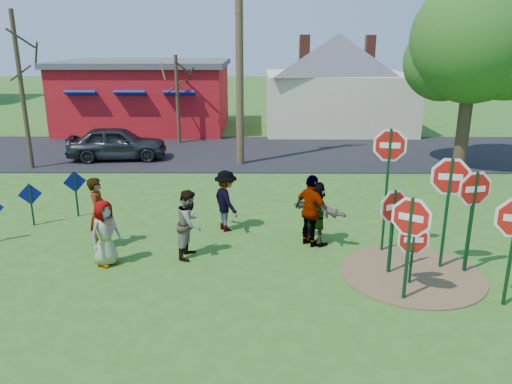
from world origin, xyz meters
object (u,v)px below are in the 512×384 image
stop_sign_b (389,159)px  leafy_tree (476,47)px  person_b (99,213)px  stop_sign_a (410,226)px  utility_pole (239,31)px  stop_sign_c (474,199)px  suv (117,143)px  person_a (105,233)px  stop_sign_d (449,186)px

stop_sign_b → leafy_tree: (5.19, 8.23, 2.40)m
person_b → stop_sign_a: bearing=-115.8°
stop_sign_b → utility_pole: bearing=122.5°
stop_sign_c → suv: 15.42m
stop_sign_a → suv: size_ratio=0.56×
stop_sign_a → person_b: size_ratio=1.26×
stop_sign_a → stop_sign_c: size_ratio=0.92×
utility_pole → stop_sign_a: bearing=-71.7°
leafy_tree → suv: bearing=174.2°
person_a → leafy_tree: bearing=-16.6°
stop_sign_d → suv: 14.95m
stop_sign_d → leafy_tree: 10.42m
person_a → person_b: person_b is taller
stop_sign_a → person_b: (-7.00, 2.63, -0.67)m
stop_sign_a → utility_pole: utility_pole is taller
stop_sign_b → person_a: (-6.68, -0.82, -1.59)m
stop_sign_a → suv: 15.22m
stop_sign_d → utility_pole: 11.61m
stop_sign_a → leafy_tree: 12.33m
leafy_tree → person_b: bearing=-146.9°
stop_sign_b → leafy_tree: 10.02m
stop_sign_c → utility_pole: (-5.49, 10.13, 3.63)m
person_b → leafy_tree: bearing=-62.1°
suv → stop_sign_a: bearing=-148.8°
stop_sign_d → person_a: size_ratio=1.76×
stop_sign_c → stop_sign_d: (-0.47, 0.23, 0.24)m
stop_sign_a → stop_sign_b: (0.12, 2.43, 0.78)m
stop_sign_b → person_b: bearing=-172.5°
stop_sign_c → stop_sign_b: bearing=132.5°
stop_sign_c → leafy_tree: 10.51m
stop_sign_a → stop_sign_d: 1.98m
stop_sign_c → suv: size_ratio=0.60×
leafy_tree → stop_sign_b: bearing=-122.2°
stop_sign_a → stop_sign_b: 2.56m
person_b → suv: size_ratio=0.44×
person_b → stop_sign_c: bearing=-104.2°
stop_sign_b → stop_sign_a: bearing=-83.9°
stop_sign_a → utility_pole: bearing=141.1°
stop_sign_d → leafy_tree: size_ratio=0.37×
stop_sign_c → stop_sign_a: bearing=-155.3°
stop_sign_a → stop_sign_d: size_ratio=0.84×
suv → stop_sign_c: bearing=-140.8°
stop_sign_b → person_b: 7.27m
utility_pole → leafy_tree: 9.12m
stop_sign_a → person_a: size_ratio=1.47×
stop_sign_b → utility_pole: size_ratio=0.32×
stop_sign_d → person_a: (-7.81, 0.13, -1.20)m
suv → stop_sign_d: bearing=-141.5°
stop_sign_d → person_b: stop_sign_d is taller
stop_sign_a → stop_sign_b: bearing=119.9°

